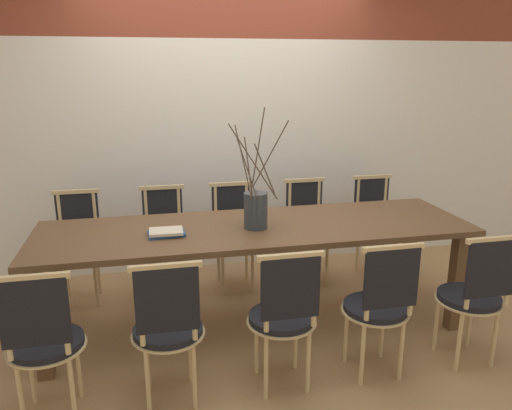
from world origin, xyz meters
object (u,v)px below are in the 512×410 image
Objects in this scene: chair_far_center at (234,232)px; vase_centerpiece at (256,209)px; dining_table at (256,238)px; chair_near_center at (284,313)px; book_stack at (166,233)px.

vase_centerpiece is (0.02, -0.78, 0.42)m from chair_far_center.
chair_far_center is at bearing 91.45° from vase_centerpiece.
chair_near_center is (0.00, -0.74, -0.19)m from dining_table.
dining_table is at bearing 74.50° from vase_centerpiece.
vase_centerpiece is at bearing -105.50° from dining_table.
book_stack is at bearing -177.58° from vase_centerpiece.
chair_near_center is 1.00× the size of chair_far_center.
vase_centerpiece is (-0.01, -0.04, 0.23)m from dining_table.
book_stack is (-0.60, -0.03, -0.12)m from vase_centerpiece.
chair_far_center is (-0.03, 1.47, 0.00)m from chair_near_center.
chair_far_center is at bearing 92.41° from dining_table.
chair_far_center is 3.61× the size of book_stack.
chair_near_center reaches higher than dining_table.
chair_far_center reaches higher than book_stack.
chair_far_center is (-0.03, 0.74, -0.19)m from dining_table.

